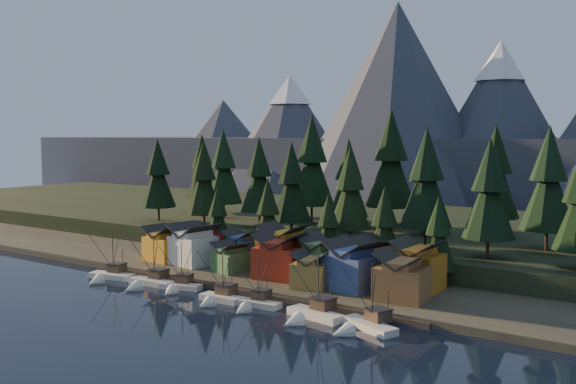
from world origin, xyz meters
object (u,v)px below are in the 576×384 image
Objects in this scene: boat_1 at (148,276)px; house_front_1 at (193,243)px; boat_4 at (253,297)px; boat_2 at (178,280)px; boat_3 at (218,290)px; boat_0 at (108,270)px; house_back_0 at (201,241)px; house_front_0 at (165,242)px; house_back_1 at (242,247)px; boat_5 at (311,306)px; boat_6 at (363,317)px.

house_front_1 is (-2.96, 16.90, 4.37)m from boat_1.
boat_2 is at bearing 169.52° from boat_4.
boat_3 is at bearing -27.78° from boat_2.
boat_3 is at bearing -13.06° from boat_0.
house_front_1 is 6.13m from house_back_0.
boat_0 reaches higher than house_front_0.
house_front_1 reaches higher than boat_0.
boat_2 is 22.14m from house_back_1.
boat_1 is at bearing 173.69° from boat_3.
boat_0 reaches higher than boat_4.
boat_3 reaches higher than boat_4.
boat_5 reaches higher than house_front_1.
boat_4 is at bearing -11.56° from boat_0.
house_front_1 is at bearing 97.26° from boat_1.
boat_1 is 1.34× the size of house_front_0.
house_back_0 is at bearing 122.80° from house_front_1.
boat_5 is 1.04× the size of boat_6.
house_front_0 is at bearing 122.96° from boat_1.
house_front_1 is at bearing 107.65° from boat_2.
boat_1 is at bearing -74.28° from house_back_0.
boat_0 is 19.54m from boat_2.
boat_2 reaches higher than boat_4.
boat_5 is (41.32, -0.82, 0.23)m from boat_1.
boat_1 reaches higher than house_front_0.
house_front_1 is 1.18× the size of house_back_0.
house_back_1 is (-13.88, 24.45, 3.43)m from boat_3.
house_front_0 is 1.11× the size of house_back_1.
boat_1 is 1.13× the size of boat_2.
boat_0 reaches higher than boat_2.
boat_3 is 28.32m from house_back_1.
house_back_1 is at bearing 126.94° from boat_4.
house_back_1 reaches higher than boat_4.
boat_4 is at bearing -3.68° from boat_1.
boat_6 is at bearing -4.00° from boat_1.
boat_2 is at bearing -92.52° from house_back_1.
boat_6 reaches higher than house_back_1.
boat_6 is at bearing -20.54° from house_back_0.
boat_0 is at bearing -170.56° from boat_5.
boat_3 is (13.07, -2.64, 0.29)m from boat_2.
boat_5 is 1.22× the size of house_front_1.
boat_3 reaches higher than boat_2.
boat_6 is at bearing -2.08° from boat_3.
boat_6 is 1.34× the size of house_front_0.
boat_0 is 1.00× the size of boat_3.
boat_1 is at bearing -72.08° from house_front_1.
boat_1 is at bearing -160.40° from boat_6.
boat_6 reaches higher than boat_2.
boat_5 reaches higher than boat_2.
boat_6 is (10.45, -0.39, -0.14)m from boat_5.
boat_1 is 23.46m from house_back_0.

